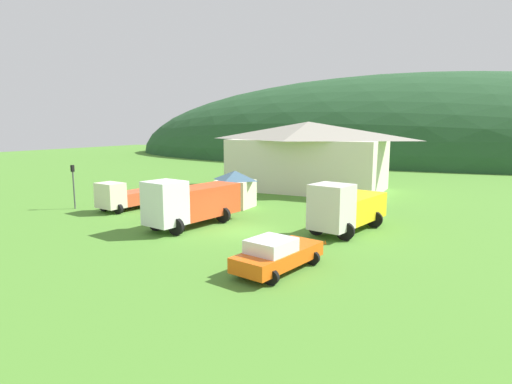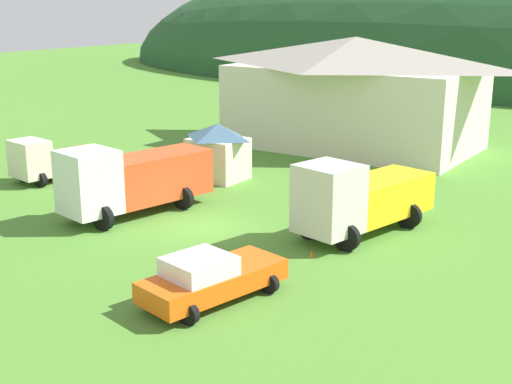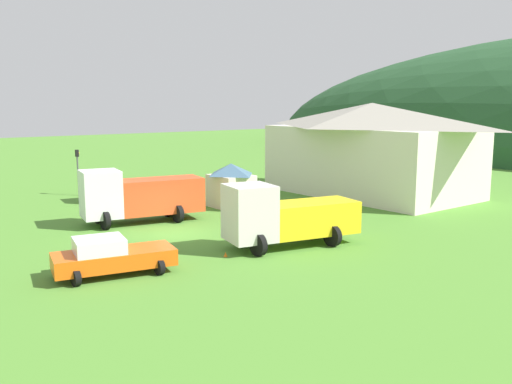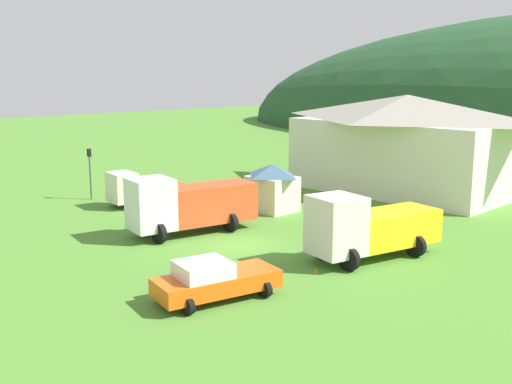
{
  "view_description": "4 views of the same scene",
  "coord_description": "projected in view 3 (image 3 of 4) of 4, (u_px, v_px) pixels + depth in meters",
  "views": [
    {
      "loc": [
        12.48,
        -23.29,
        6.75
      ],
      "look_at": [
        -1.21,
        4.18,
        1.94
      ],
      "focal_mm": 29.22,
      "sensor_mm": 36.0,
      "label": 1
    },
    {
      "loc": [
        17.91,
        -22.44,
        9.5
      ],
      "look_at": [
        2.96,
        -0.38,
        2.15
      ],
      "focal_mm": 48.51,
      "sensor_mm": 36.0,
      "label": 2
    },
    {
      "loc": [
        26.51,
        -14.95,
        7.21
      ],
      "look_at": [
        2.8,
        3.55,
        2.38
      ],
      "focal_mm": 38.51,
      "sensor_mm": 36.0,
      "label": 3
    },
    {
      "loc": [
        22.73,
        -20.82,
        8.91
      ],
      "look_at": [
        -0.69,
        1.84,
        2.54
      ],
      "focal_mm": 42.9,
      "sensor_mm": 36.0,
      "label": 4
    }
  ],
  "objects": [
    {
      "name": "traffic_light_west",
      "position": [
        78.0,
        167.0,
        43.43
      ],
      "size": [
        0.2,
        0.32,
        3.65
      ],
      "color": "#4C4C51",
      "rests_on": "ground"
    },
    {
      "name": "traffic_cone_near_pickup",
      "position": [
        226.0,
        257.0,
        26.19
      ],
      "size": [
        0.36,
        0.36,
        0.5
      ],
      "primitive_type": "cone",
      "color": "orange",
      "rests_on": "ground"
    },
    {
      "name": "light_truck_cream",
      "position": [
        116.0,
        186.0,
        41.26
      ],
      "size": [
        3.03,
        5.19,
        2.39
      ],
      "rotation": [
        0.0,
        0.0,
        -1.72
      ],
      "color": "beige",
      "rests_on": "ground"
    },
    {
      "name": "ground_plane",
      "position": [
        176.0,
        234.0,
        30.86
      ],
      "size": [
        200.0,
        200.0,
        0.0
      ],
      "primitive_type": "plane",
      "color": "#4C842D"
    },
    {
      "name": "depot_building",
      "position": [
        371.0,
        147.0,
        44.04
      ],
      "size": [
        16.81,
        10.0,
        7.31
      ],
      "color": "silver",
      "rests_on": "ground"
    },
    {
      "name": "flatbed_truck_yellow",
      "position": [
        283.0,
        216.0,
        27.76
      ],
      "size": [
        3.94,
        7.3,
        3.32
      ],
      "rotation": [
        0.0,
        0.0,
        -1.79
      ],
      "color": "silver",
      "rests_on": "ground"
    },
    {
      "name": "play_shed_cream",
      "position": [
        231.0,
        185.0,
        38.59
      ],
      "size": [
        3.08,
        2.64,
        3.1
      ],
      "color": "beige",
      "rests_on": "ground"
    },
    {
      "name": "heavy_rig_white",
      "position": [
        138.0,
        195.0,
        33.43
      ],
      "size": [
        3.86,
        7.58,
        3.35
      ],
      "rotation": [
        0.0,
        0.0,
        -1.76
      ],
      "color": "white",
      "rests_on": "ground"
    },
    {
      "name": "service_pickup_orange",
      "position": [
        111.0,
        256.0,
        23.29
      ],
      "size": [
        3.08,
        5.34,
        1.66
      ],
      "rotation": [
        0.0,
        0.0,
        -1.79
      ],
      "color": "#ED5A12",
      "rests_on": "ground"
    }
  ]
}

